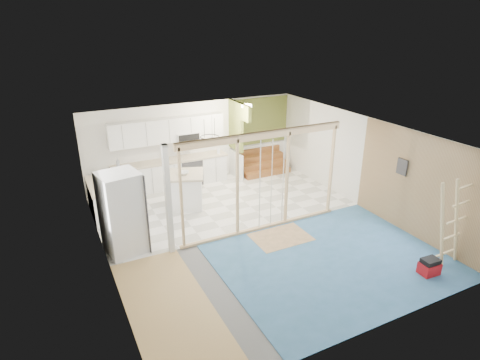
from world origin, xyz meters
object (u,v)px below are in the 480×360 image
island (185,190)px  ladder (451,223)px  fridge (123,213)px  toolbox (429,267)px

island → ladder: size_ratio=0.66×
fridge → toolbox: bearing=-45.1°
fridge → island: (2.04, 1.66, -0.47)m
fridge → island: fridge is taller
island → toolbox: size_ratio=3.21×
fridge → toolbox: size_ratio=4.68×
island → fridge: bearing=-119.5°
island → toolbox: bearing=-36.1°
toolbox → ladder: bearing=15.7°
island → toolbox: island is taller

